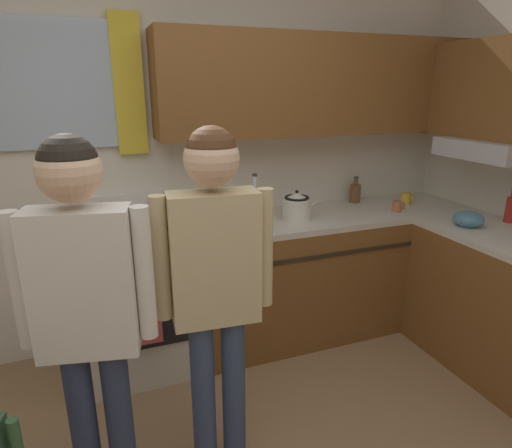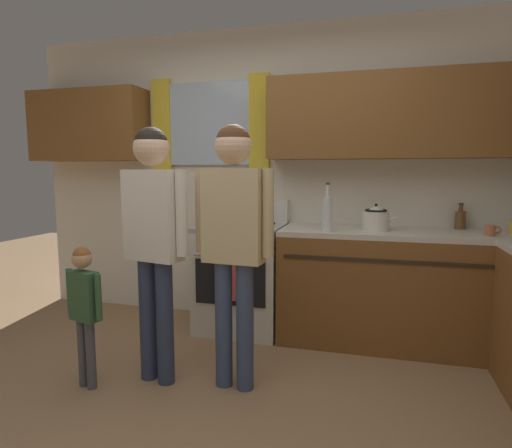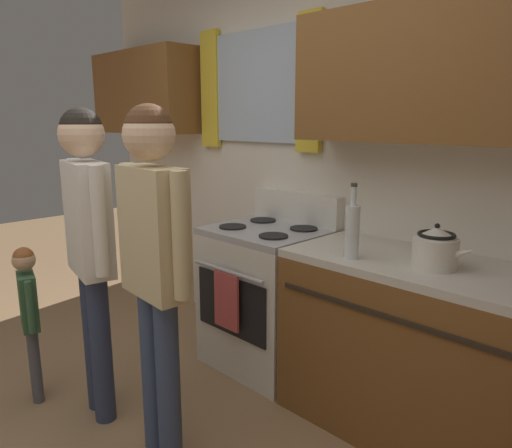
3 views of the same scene
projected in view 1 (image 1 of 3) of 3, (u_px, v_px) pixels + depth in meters
The scene contains 12 objects.
back_wall_unit at pixel (159, 133), 2.80m from camera, with size 4.60×0.42×2.60m.
kitchen_counter_run at pixel (389, 282), 3.06m from camera, with size 2.11×1.82×0.90m.
stove_oven at pixel (137, 299), 2.77m from camera, with size 0.70×0.67×1.10m.
bottle_sauce_red at pixel (510, 209), 2.88m from camera, with size 0.06×0.06×0.25m.
bottle_squat_brown at pixel (355, 193), 3.40m from camera, with size 0.08×0.08×0.21m.
bottle_tall_clear at pixel (255, 210), 2.68m from camera, with size 0.07×0.07×0.37m.
mug_mustard_yellow at pixel (406, 199), 3.34m from camera, with size 0.12×0.08×0.09m.
cup_terracotta at pixel (397, 206), 3.15m from camera, with size 0.11×0.07×0.08m.
stovetop_kettle at pixel (297, 206), 2.94m from camera, with size 0.27×0.20×0.21m.
mixing_bowl at pixel (468, 219), 2.81m from camera, with size 0.19×0.19×0.10m.
adult_holding_child at pixel (86, 298), 1.59m from camera, with size 0.49×0.23×1.62m.
adult_in_plaid at pixel (215, 272), 1.81m from camera, with size 0.50×0.22×1.63m.
Camera 1 is at (-0.35, -1.07, 1.76)m, focal length 30.37 mm.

